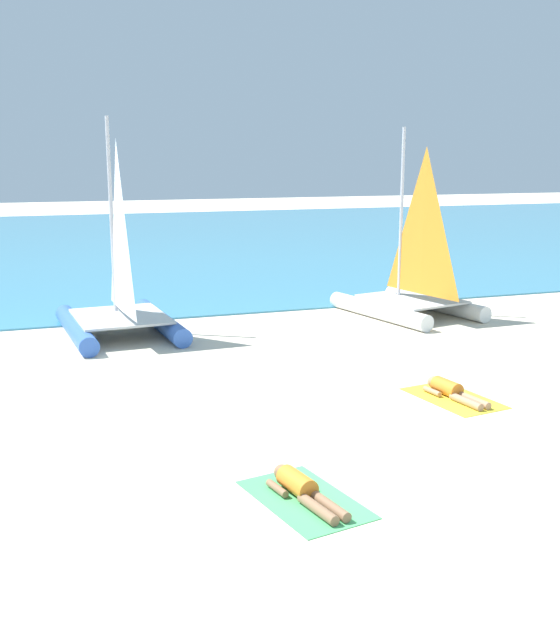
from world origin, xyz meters
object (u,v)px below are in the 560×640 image
(sunbather_left, at_px, (302,489))
(towel_right, at_px, (453,398))
(sailboat_white, at_px, (411,288))
(towel_left, at_px, (305,499))
(sailboat_blue, at_px, (119,304))
(sunbather_right, at_px, (451,391))

(sunbather_left, distance_m, towel_right, 5.17)
(sailboat_white, distance_m, sunbather_left, 12.31)
(sailboat_white, bearing_deg, towel_left, -137.43)
(sunbather_left, bearing_deg, sailboat_white, 43.75)
(sailboat_blue, distance_m, towel_left, 10.42)
(sailboat_blue, relative_size, towel_right, 2.85)
(sailboat_white, height_order, towel_left, sailboat_white)
(towel_right, xyz_separation_m, sunbather_right, (-0.01, 0.07, 0.13))
(sailboat_white, height_order, sunbather_left, sailboat_white)
(sailboat_blue, xyz_separation_m, towel_right, (5.21, -7.25, -0.80))
(sunbather_left, bearing_deg, sailboat_blue, 84.72)
(sailboat_white, bearing_deg, sailboat_blue, 166.00)
(towel_right, bearing_deg, towel_left, -143.53)
(sailboat_white, bearing_deg, sunbather_left, -137.65)
(sailboat_blue, relative_size, towel_left, 2.85)
(sailboat_blue, height_order, towel_left, sailboat_blue)
(towel_left, distance_m, sunbather_left, 0.14)
(sailboat_blue, bearing_deg, towel_right, -58.15)
(sunbather_left, xyz_separation_m, towel_right, (4.19, 3.02, -0.13))
(towel_left, bearing_deg, sailboat_white, 54.91)
(towel_left, bearing_deg, sunbather_left, 100.94)
(towel_left, height_order, towel_right, same)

